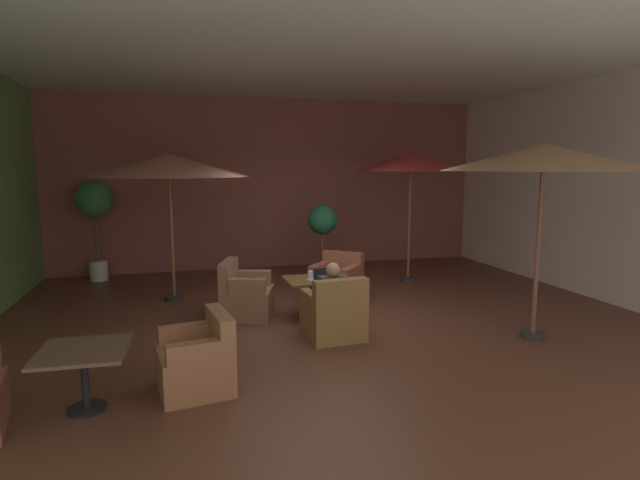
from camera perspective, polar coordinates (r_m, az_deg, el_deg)
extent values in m
cube|color=brown|center=(7.67, 0.88, -9.18)|extent=(9.91, 8.73, 0.02)
cube|color=brown|center=(11.53, -5.19, 6.41)|extent=(9.91, 0.08, 3.83)
cube|color=beige|center=(9.90, 29.48, 5.05)|extent=(0.08, 8.73, 3.83)
cube|color=silver|center=(7.47, 0.95, 20.39)|extent=(9.91, 8.73, 0.06)
cylinder|color=black|center=(7.78, -1.15, -8.74)|extent=(0.33, 0.33, 0.02)
cylinder|color=black|center=(7.71, -1.16, -6.80)|extent=(0.07, 0.07, 0.57)
cube|color=brown|center=(7.63, -1.17, -4.61)|extent=(0.76, 0.76, 0.03)
cube|color=brown|center=(7.83, -8.25, -7.13)|extent=(0.92, 0.94, 0.44)
cube|color=brown|center=(7.78, -10.40, -3.94)|extent=(0.38, 0.77, 0.44)
cube|color=brown|center=(8.03, -7.65, -4.26)|extent=(0.59, 0.32, 0.23)
cube|color=brown|center=(7.45, -8.40, -5.26)|extent=(0.59, 0.32, 0.23)
cube|color=brown|center=(6.86, 1.47, -9.41)|extent=(0.79, 0.77, 0.41)
cube|color=brown|center=(6.49, 2.40, -6.48)|extent=(0.74, 0.22, 0.46)
cube|color=brown|center=(6.71, -1.06, -6.98)|extent=(0.18, 0.57, 0.23)
cube|color=brown|center=(6.92, 3.70, -6.52)|extent=(0.18, 0.57, 0.23)
cube|color=brown|center=(8.56, 1.82, -5.74)|extent=(1.06, 1.06, 0.43)
cube|color=brown|center=(8.74, 2.68, -2.64)|extent=(0.65, 0.61, 0.40)
cube|color=brown|center=(8.33, 3.51, -3.82)|extent=(0.51, 0.55, 0.22)
cube|color=brown|center=(8.57, -0.04, -3.47)|extent=(0.51, 0.55, 0.22)
cylinder|color=black|center=(5.50, -25.04, -17.04)|extent=(0.36, 0.36, 0.02)
cylinder|color=black|center=(5.39, -25.22, -14.40)|extent=(0.07, 0.07, 0.57)
cube|color=brown|center=(5.29, -25.43, -11.37)|extent=(0.83, 0.83, 0.03)
cube|color=#915B3B|center=(5.48, -14.12, -14.20)|extent=(0.81, 0.83, 0.44)
cube|color=#915B3B|center=(5.39, -11.35, -9.92)|extent=(0.27, 0.75, 0.37)
cube|color=#915B3B|center=(5.09, -14.07, -12.24)|extent=(0.57, 0.22, 0.18)
cube|color=#915B3B|center=(5.64, -15.18, -10.21)|extent=(0.57, 0.22, 0.18)
cylinder|color=#2D2D2D|center=(7.48, 23.08, -9.92)|extent=(0.32, 0.32, 0.08)
cylinder|color=brown|center=(7.20, 23.64, -0.55)|extent=(0.06, 0.06, 2.54)
cone|color=#986A4A|center=(7.13, 24.19, 8.61)|extent=(2.63, 2.63, 0.35)
cylinder|color=#2D2D2D|center=(10.35, 9.99, -4.38)|extent=(0.32, 0.32, 0.08)
cylinder|color=brown|center=(10.15, 10.17, 2.41)|extent=(0.06, 0.06, 2.54)
cone|color=#C3383D|center=(10.10, 10.34, 8.83)|extent=(2.13, 2.13, 0.37)
cylinder|color=#2D2D2D|center=(9.13, -16.28, -6.32)|extent=(0.32, 0.32, 0.08)
cylinder|color=brown|center=(8.91, -16.59, 1.14)|extent=(0.06, 0.06, 2.47)
cone|color=#A26351|center=(8.84, -16.89, 8.18)|extent=(2.70, 2.70, 0.39)
cylinder|color=silver|center=(10.13, 0.27, -3.80)|extent=(0.45, 0.45, 0.33)
cylinder|color=brown|center=(10.04, 0.27, -1.01)|extent=(0.06, 0.06, 0.67)
sphere|color=#1D5738|center=(9.96, 0.27, 2.36)|extent=(0.60, 0.60, 0.60)
cylinder|color=silver|center=(11.17, -23.94, -3.20)|extent=(0.35, 0.35, 0.40)
cylinder|color=brown|center=(11.06, -24.15, 0.23)|extent=(0.06, 0.06, 0.94)
sphere|color=#34753B|center=(10.99, -24.39, 4.26)|extent=(0.72, 0.72, 0.72)
cube|color=#363B35|center=(6.75, 1.49, -5.97)|extent=(0.38, 0.23, 0.44)
sphere|color=#A17860|center=(6.68, 1.50, -3.41)|extent=(0.19, 0.19, 0.19)
cylinder|color=white|center=(7.70, -1.09, -3.94)|extent=(0.08, 0.08, 0.11)
cube|color=#9EA0A5|center=(7.58, -0.21, -4.53)|extent=(0.37, 0.31, 0.01)
cube|color=black|center=(7.47, 0.27, -3.94)|extent=(0.30, 0.11, 0.19)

